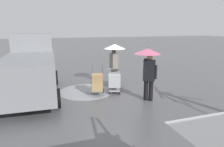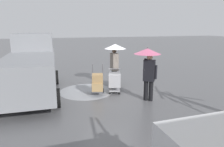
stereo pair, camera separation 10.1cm
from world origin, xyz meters
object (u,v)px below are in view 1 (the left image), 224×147
at_px(pedestrian_black_side, 148,62).
at_px(hand_dolly_boxes, 97,83).
at_px(shopping_cart_vendor, 114,80).
at_px(cargo_van_parked_right, 31,68).
at_px(pedestrian_pink_side, 114,55).

bearing_deg(pedestrian_black_side, hand_dolly_boxes, -33.18).
distance_m(shopping_cart_vendor, hand_dolly_boxes, 0.83).
distance_m(cargo_van_parked_right, pedestrian_black_side, 4.98).
bearing_deg(cargo_van_parked_right, pedestrian_black_side, 155.03).
height_order(hand_dolly_boxes, pedestrian_pink_side, pedestrian_pink_side).
bearing_deg(cargo_van_parked_right, hand_dolly_boxes, 161.16).
relative_size(shopping_cart_vendor, pedestrian_pink_side, 0.47).
relative_size(hand_dolly_boxes, pedestrian_black_side, 0.61).
distance_m(shopping_cart_vendor, pedestrian_black_side, 1.92).
xyz_separation_m(hand_dolly_boxes, pedestrian_black_side, (-1.79, 1.17, 1.03)).
height_order(cargo_van_parked_right, pedestrian_pink_side, cargo_van_parked_right).
xyz_separation_m(hand_dolly_boxes, pedestrian_pink_side, (-1.09, -1.04, 1.04)).
bearing_deg(shopping_cart_vendor, hand_dolly_boxes, 10.24).
relative_size(cargo_van_parked_right, hand_dolly_boxes, 4.07).
height_order(shopping_cart_vendor, pedestrian_black_side, pedestrian_black_side).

